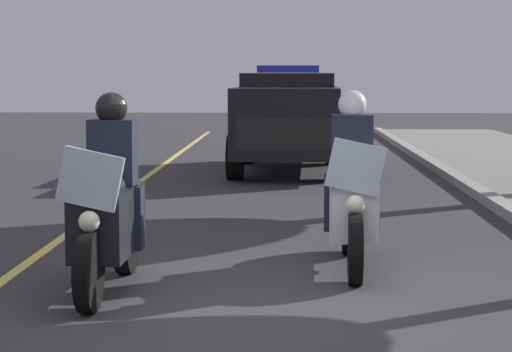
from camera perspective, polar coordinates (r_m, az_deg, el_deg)
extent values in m
plane|color=#333335|center=(7.49, -0.47, -8.38)|extent=(80.00, 80.00, 0.00)
cylinder|color=black|center=(7.65, -9.97, -5.71)|extent=(0.64, 0.14, 0.64)
cylinder|color=black|center=(9.09, -7.78, -3.80)|extent=(0.64, 0.16, 0.64)
cube|color=black|center=(8.29, -8.84, -2.66)|extent=(1.21, 0.47, 0.56)
ellipsoid|color=black|center=(8.21, -8.95, -0.64)|extent=(0.57, 0.33, 0.24)
cube|color=silver|center=(7.63, -9.89, -0.18)|extent=(0.07, 0.56, 0.53)
sphere|color=#F9F4CC|center=(7.61, -9.95, -2.70)|extent=(0.17, 0.17, 0.17)
sphere|color=red|center=(7.80, -10.81, -0.58)|extent=(0.09, 0.09, 0.09)
sphere|color=#1933F2|center=(7.73, -8.51, -0.60)|extent=(0.09, 0.09, 0.09)
cube|color=black|center=(8.45, -8.57, 1.33)|extent=(0.29, 0.41, 0.60)
cube|color=black|center=(8.42, -7.26, -2.51)|extent=(0.18, 0.14, 0.56)
cube|color=black|center=(8.50, -9.92, -2.47)|extent=(0.18, 0.14, 0.56)
sphere|color=black|center=(8.41, -8.64, 4.03)|extent=(0.28, 0.28, 0.28)
cylinder|color=black|center=(8.56, 5.96, -4.39)|extent=(0.64, 0.14, 0.64)
cylinder|color=black|center=(10.03, 5.58, -2.84)|extent=(0.64, 0.16, 0.64)
cube|color=white|center=(9.23, 5.78, -1.74)|extent=(1.21, 0.47, 0.56)
ellipsoid|color=white|center=(9.14, 5.81, 0.08)|extent=(0.57, 0.33, 0.24)
cube|color=silver|center=(8.55, 5.98, 0.55)|extent=(0.07, 0.56, 0.53)
sphere|color=#F9F4CC|center=(8.53, 5.98, -1.70)|extent=(0.17, 0.17, 0.17)
sphere|color=red|center=(8.68, 4.88, 0.17)|extent=(0.09, 0.09, 0.09)
sphere|color=#1933F2|center=(8.70, 6.99, 0.16)|extent=(0.09, 0.09, 0.09)
cube|color=black|center=(9.40, 5.76, 1.84)|extent=(0.29, 0.41, 0.60)
cube|color=black|center=(9.41, 6.95, -1.60)|extent=(0.18, 0.14, 0.56)
cube|color=black|center=(9.39, 4.52, -1.59)|extent=(0.18, 0.14, 0.56)
sphere|color=silver|center=(9.36, 5.79, 4.27)|extent=(0.28, 0.28, 0.28)
cube|color=black|center=(18.49, 1.91, 3.44)|extent=(4.95, 2.03, 1.24)
cube|color=black|center=(18.78, 1.95, 5.61)|extent=(2.45, 1.81, 0.36)
cube|color=#2633D8|center=(18.58, 1.93, 6.41)|extent=(0.31, 1.21, 0.14)
cube|color=black|center=(16.11, 1.69, 2.55)|extent=(0.16, 1.62, 0.56)
cylinder|color=black|center=(16.99, 4.81, 1.09)|extent=(0.81, 0.30, 0.80)
cylinder|color=black|center=(17.04, -1.26, 1.12)|extent=(0.81, 0.30, 0.80)
cylinder|color=black|center=(20.08, 4.59, 1.86)|extent=(0.81, 0.30, 0.80)
cylinder|color=black|center=(20.12, -0.54, 1.88)|extent=(0.81, 0.30, 0.80)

